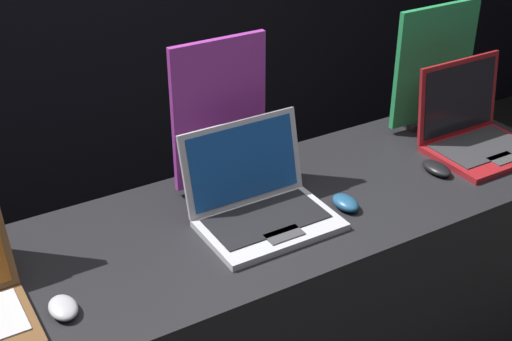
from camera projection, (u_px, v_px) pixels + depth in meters
name	position (u px, v px, depth m)	size (l,w,h in m)	color
display_counter	(256.00, 336.00, 2.29)	(2.17, 0.65, 0.92)	black
mouse_front	(63.00, 308.00, 1.69)	(0.07, 0.10, 0.03)	#B2B2B7
laptop_middle	(259.00, 200.00, 2.02)	(0.38, 0.31, 0.26)	#B7B7BC
mouse_middle	(346.00, 203.00, 2.09)	(0.06, 0.10, 0.04)	navy
promo_stand_middle	(219.00, 118.00, 2.11)	(0.30, 0.07, 0.47)	black
laptop_back	(474.00, 130.00, 2.40)	(0.35, 0.30, 0.29)	maroon
mouse_back	(437.00, 168.00, 2.28)	(0.06, 0.11, 0.03)	black
promo_stand_back	(434.00, 69.00, 2.50)	(0.35, 0.07, 0.44)	black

